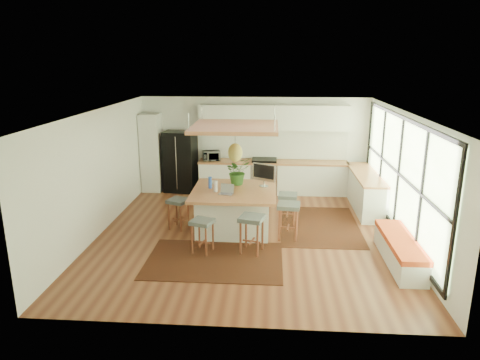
# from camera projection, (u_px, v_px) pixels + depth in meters

# --- Properties ---
(floor) EXTENTS (7.00, 7.00, 0.00)m
(floor) POSITION_uv_depth(u_px,v_px,m) (247.00, 234.00, 9.73)
(floor) COLOR #5E2B1B
(floor) RESTS_ON ground
(ceiling) EXTENTS (7.00, 7.00, 0.00)m
(ceiling) POSITION_uv_depth(u_px,v_px,m) (248.00, 111.00, 9.00)
(ceiling) COLOR white
(ceiling) RESTS_ON ground
(wall_back) EXTENTS (6.50, 0.00, 6.50)m
(wall_back) POSITION_uv_depth(u_px,v_px,m) (254.00, 144.00, 12.73)
(wall_back) COLOR white
(wall_back) RESTS_ON ground
(wall_front) EXTENTS (6.50, 0.00, 6.50)m
(wall_front) POSITION_uv_depth(u_px,v_px,m) (233.00, 241.00, 6.00)
(wall_front) COLOR white
(wall_front) RESTS_ON ground
(wall_left) EXTENTS (0.00, 7.00, 7.00)m
(wall_left) POSITION_uv_depth(u_px,v_px,m) (99.00, 172.00, 9.59)
(wall_left) COLOR white
(wall_left) RESTS_ON ground
(wall_right) EXTENTS (0.00, 7.00, 7.00)m
(wall_right) POSITION_uv_depth(u_px,v_px,m) (404.00, 178.00, 9.14)
(wall_right) COLOR white
(wall_right) RESTS_ON ground
(window_wall) EXTENTS (0.10, 6.20, 2.60)m
(window_wall) POSITION_uv_depth(u_px,v_px,m) (402.00, 176.00, 9.13)
(window_wall) COLOR black
(window_wall) RESTS_ON wall_right
(pantry) EXTENTS (0.55, 0.60, 2.25)m
(pantry) POSITION_uv_depth(u_px,v_px,m) (152.00, 153.00, 12.69)
(pantry) COLOR white
(pantry) RESTS_ON floor
(back_counter_base) EXTENTS (4.20, 0.60, 0.88)m
(back_counter_base) POSITION_uv_depth(u_px,v_px,m) (273.00, 178.00, 12.63)
(back_counter_base) COLOR white
(back_counter_base) RESTS_ON floor
(back_counter_top) EXTENTS (4.24, 0.64, 0.05)m
(back_counter_top) POSITION_uv_depth(u_px,v_px,m) (273.00, 162.00, 12.50)
(back_counter_top) COLOR #A8603B
(back_counter_top) RESTS_ON back_counter_base
(backsplash) EXTENTS (4.20, 0.02, 0.80)m
(backsplash) POSITION_uv_depth(u_px,v_px,m) (273.00, 145.00, 12.67)
(backsplash) COLOR white
(backsplash) RESTS_ON wall_back
(upper_cabinets) EXTENTS (4.20, 0.34, 0.70)m
(upper_cabinets) POSITION_uv_depth(u_px,v_px,m) (274.00, 118.00, 12.30)
(upper_cabinets) COLOR white
(upper_cabinets) RESTS_ON wall_back
(range) EXTENTS (0.76, 0.62, 1.00)m
(range) POSITION_uv_depth(u_px,v_px,m) (264.00, 176.00, 12.63)
(range) COLOR #A5A5AA
(range) RESTS_ON floor
(right_counter_base) EXTENTS (0.60, 2.50, 0.88)m
(right_counter_base) POSITION_uv_depth(u_px,v_px,m) (365.00, 192.00, 11.33)
(right_counter_base) COLOR white
(right_counter_base) RESTS_ON floor
(right_counter_top) EXTENTS (0.64, 2.54, 0.05)m
(right_counter_top) POSITION_uv_depth(u_px,v_px,m) (367.00, 174.00, 11.20)
(right_counter_top) COLOR #A8603B
(right_counter_top) RESTS_ON right_counter_base
(window_bench) EXTENTS (0.52, 2.00, 0.50)m
(window_bench) POSITION_uv_depth(u_px,v_px,m) (400.00, 251.00, 8.30)
(window_bench) COLOR white
(window_bench) RESTS_ON floor
(ceiling_panel) EXTENTS (1.86, 1.86, 0.80)m
(ceiling_panel) POSITION_uv_depth(u_px,v_px,m) (235.00, 139.00, 9.58)
(ceiling_panel) COLOR #A8603B
(ceiling_panel) RESTS_ON ceiling
(rug_near) EXTENTS (2.60, 1.80, 0.01)m
(rug_near) POSITION_uv_depth(u_px,v_px,m) (215.00, 260.00, 8.46)
(rug_near) COLOR black
(rug_near) RESTS_ON floor
(rug_right) EXTENTS (1.80, 2.60, 0.01)m
(rug_right) POSITION_uv_depth(u_px,v_px,m) (319.00, 225.00, 10.21)
(rug_right) COLOR black
(rug_right) RESTS_ON floor
(fridge) EXTENTS (0.95, 0.79, 1.75)m
(fridge) POSITION_uv_depth(u_px,v_px,m) (180.00, 160.00, 12.69)
(fridge) COLOR black
(fridge) RESTS_ON floor
(island) EXTENTS (1.85, 1.85, 0.93)m
(island) POSITION_uv_depth(u_px,v_px,m) (234.00, 210.00, 9.89)
(island) COLOR #A8603B
(island) RESTS_ON floor
(stool_near_left) EXTENTS (0.51, 0.51, 0.69)m
(stool_near_left) POSITION_uv_depth(u_px,v_px,m) (203.00, 236.00, 8.73)
(stool_near_left) COLOR #4B5353
(stool_near_left) RESTS_ON floor
(stool_near_right) EXTENTS (0.56, 0.56, 0.77)m
(stool_near_right) POSITION_uv_depth(u_px,v_px,m) (252.00, 236.00, 8.72)
(stool_near_right) COLOR #4B5353
(stool_near_right) RESTS_ON floor
(stool_right_front) EXTENTS (0.51, 0.51, 0.79)m
(stool_right_front) POSITION_uv_depth(u_px,v_px,m) (288.00, 223.00, 9.41)
(stool_right_front) COLOR #4B5353
(stool_right_front) RESTS_ON floor
(stool_right_back) EXTENTS (0.46, 0.46, 0.72)m
(stool_right_back) POSITION_uv_depth(u_px,v_px,m) (287.00, 209.00, 10.28)
(stool_right_back) COLOR #4B5353
(stool_right_back) RESTS_ON floor
(stool_left_side) EXTENTS (0.54, 0.54, 0.70)m
(stool_left_side) POSITION_uv_depth(u_px,v_px,m) (179.00, 214.00, 9.97)
(stool_left_side) COLOR #4B5353
(stool_left_side) RESTS_ON floor
(laptop) EXTENTS (0.36, 0.38, 0.22)m
(laptop) POSITION_uv_depth(u_px,v_px,m) (226.00, 189.00, 9.42)
(laptop) COLOR #A5A5AA
(laptop) RESTS_ON island
(monitor) EXTENTS (0.61, 0.46, 0.54)m
(monitor) POSITION_uv_depth(u_px,v_px,m) (264.00, 175.00, 9.96)
(monitor) COLOR #A5A5AA
(monitor) RESTS_ON island
(microwave) EXTENTS (0.54, 0.38, 0.33)m
(microwave) POSITION_uv_depth(u_px,v_px,m) (211.00, 155.00, 12.58)
(microwave) COLOR #A5A5AA
(microwave) RESTS_ON back_counter_top
(island_plant) EXTENTS (0.83, 0.84, 0.49)m
(island_plant) POSITION_uv_depth(u_px,v_px,m) (238.00, 174.00, 10.15)
(island_plant) COLOR #1E4C19
(island_plant) RESTS_ON island
(island_bowl) EXTENTS (0.22, 0.22, 0.05)m
(island_bowl) POSITION_uv_depth(u_px,v_px,m) (213.00, 182.00, 10.27)
(island_bowl) COLOR white
(island_bowl) RESTS_ON island
(island_bottle_0) EXTENTS (0.07, 0.07, 0.19)m
(island_bottle_0) POSITION_uv_depth(u_px,v_px,m) (210.00, 184.00, 9.87)
(island_bottle_0) COLOR blue
(island_bottle_0) RESTS_ON island
(island_bottle_1) EXTENTS (0.07, 0.07, 0.19)m
(island_bottle_1) POSITION_uv_depth(u_px,v_px,m) (215.00, 187.00, 9.62)
(island_bottle_1) COLOR silver
(island_bottle_1) RESTS_ON island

